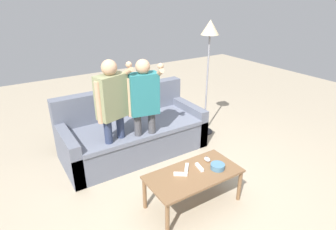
{
  "coord_description": "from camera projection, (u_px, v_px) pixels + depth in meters",
  "views": [
    {
      "loc": [
        -1.75,
        -2.15,
        2.25
      ],
      "look_at": [
        -0.16,
        0.35,
        0.94
      ],
      "focal_mm": 30.0,
      "sensor_mm": 36.0,
      "label": 1
    }
  ],
  "objects": [
    {
      "name": "game_remote_nunchuk",
      "position": [
        207.0,
        159.0,
        3.29
      ],
      "size": [
        0.06,
        0.09,
        0.05
      ],
      "color": "white",
      "rests_on": "coffee_table"
    },
    {
      "name": "game_remote_wand_far",
      "position": [
        187.0,
        168.0,
        3.15
      ],
      "size": [
        0.12,
        0.14,
        0.03
      ],
      "color": "white",
      "rests_on": "coffee_table"
    },
    {
      "name": "game_remote_wand_near",
      "position": [
        181.0,
        174.0,
        3.04
      ],
      "size": [
        0.14,
        0.12,
        0.03
      ],
      "color": "white",
      "rests_on": "coffee_table"
    },
    {
      "name": "couch",
      "position": [
        132.0,
        132.0,
        4.22
      ],
      "size": [
        2.08,
        0.96,
        0.92
      ],
      "color": "slate",
      "rests_on": "ground"
    },
    {
      "name": "ground_plane",
      "position": [
        194.0,
        192.0,
        3.43
      ],
      "size": [
        12.0,
        12.0,
        0.0
      ],
      "primitive_type": "plane",
      "color": "tan"
    },
    {
      "name": "coffee_table",
      "position": [
        194.0,
        177.0,
        3.1
      ],
      "size": [
        1.05,
        0.54,
        0.42
      ],
      "color": "brown",
      "rests_on": "ground"
    },
    {
      "name": "floor_lamp",
      "position": [
        209.0,
        40.0,
        4.27
      ],
      "size": [
        0.28,
        0.28,
        1.87
      ],
      "color": "#2D2D33",
      "rests_on": "ground"
    },
    {
      "name": "snack_bowl",
      "position": [
        218.0,
        166.0,
        3.15
      ],
      "size": [
        0.16,
        0.16,
        0.06
      ],
      "primitive_type": "cylinder",
      "color": "teal",
      "rests_on": "coffee_table"
    },
    {
      "name": "game_remote_wand_spare",
      "position": [
        199.0,
        167.0,
        3.16
      ],
      "size": [
        0.07,
        0.16,
        0.03
      ],
      "color": "white",
      "rests_on": "coffee_table"
    },
    {
      "name": "player_left",
      "position": [
        112.0,
        105.0,
        3.46
      ],
      "size": [
        0.49,
        0.3,
        1.53
      ],
      "color": "#2D3856",
      "rests_on": "ground"
    },
    {
      "name": "player_center",
      "position": [
        144.0,
        102.0,
        3.62
      ],
      "size": [
        0.44,
        0.36,
        1.5
      ],
      "color": "#47474C",
      "rests_on": "ground"
    }
  ]
}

